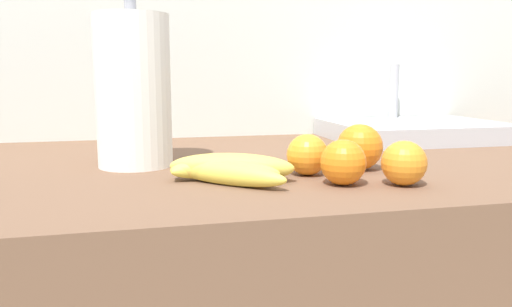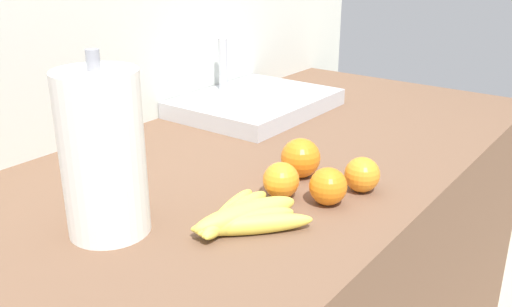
{
  "view_description": "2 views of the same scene",
  "coord_description": "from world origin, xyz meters",
  "px_view_note": "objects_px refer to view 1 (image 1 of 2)",
  "views": [
    {
      "loc": [
        -0.28,
        -0.89,
        1.07
      ],
      "look_at": [
        -0.11,
        -0.16,
        0.95
      ],
      "focal_mm": 35.27,
      "sensor_mm": 36.0,
      "label": 1
    },
    {
      "loc": [
        -0.78,
        -0.66,
        1.34
      ],
      "look_at": [
        -0.05,
        -0.11,
        0.99
      ],
      "focal_mm": 39.37,
      "sensor_mm": 36.0,
      "label": 2
    }
  ],
  "objects_px": {
    "orange_center": "(360,147)",
    "paper_towel_roll": "(133,91)",
    "banana_bunch": "(228,169)",
    "orange_far_right": "(404,163)",
    "orange_back_right": "(307,155)",
    "orange_front": "(343,162)",
    "sink_basin": "(414,130)"
  },
  "relations": [
    {
      "from": "paper_towel_roll",
      "to": "orange_center",
      "type": "bearing_deg",
      "value": -18.91
    },
    {
      "from": "orange_far_right",
      "to": "orange_back_right",
      "type": "height_order",
      "value": "same"
    },
    {
      "from": "orange_far_right",
      "to": "sink_basin",
      "type": "relative_size",
      "value": 0.16
    },
    {
      "from": "sink_basin",
      "to": "paper_towel_roll",
      "type": "bearing_deg",
      "value": -162.31
    },
    {
      "from": "orange_back_right",
      "to": "sink_basin",
      "type": "bearing_deg",
      "value": 41.72
    },
    {
      "from": "orange_center",
      "to": "orange_back_right",
      "type": "relative_size",
      "value": 1.17
    },
    {
      "from": "banana_bunch",
      "to": "orange_back_right",
      "type": "distance_m",
      "value": 0.13
    },
    {
      "from": "sink_basin",
      "to": "banana_bunch",
      "type": "bearing_deg",
      "value": -144.96
    },
    {
      "from": "orange_far_right",
      "to": "orange_back_right",
      "type": "distance_m",
      "value": 0.15
    },
    {
      "from": "orange_center",
      "to": "paper_towel_roll",
      "type": "xyz_separation_m",
      "value": [
        -0.36,
        0.12,
        0.09
      ]
    },
    {
      "from": "orange_back_right",
      "to": "orange_front",
      "type": "xyz_separation_m",
      "value": [
        0.03,
        -0.08,
        0.0
      ]
    },
    {
      "from": "orange_center",
      "to": "orange_front",
      "type": "xyz_separation_m",
      "value": [
        -0.07,
        -0.1,
        -0.01
      ]
    },
    {
      "from": "orange_far_right",
      "to": "orange_center",
      "type": "height_order",
      "value": "orange_center"
    },
    {
      "from": "orange_far_right",
      "to": "orange_front",
      "type": "height_order",
      "value": "orange_front"
    },
    {
      "from": "orange_far_right",
      "to": "sink_basin",
      "type": "height_order",
      "value": "sink_basin"
    },
    {
      "from": "banana_bunch",
      "to": "orange_back_right",
      "type": "height_order",
      "value": "orange_back_right"
    },
    {
      "from": "sink_basin",
      "to": "orange_center",
      "type": "bearing_deg",
      "value": -132.04
    },
    {
      "from": "orange_far_right",
      "to": "orange_center",
      "type": "bearing_deg",
      "value": 94.47
    },
    {
      "from": "orange_front",
      "to": "orange_back_right",
      "type": "bearing_deg",
      "value": 107.91
    },
    {
      "from": "orange_back_right",
      "to": "paper_towel_roll",
      "type": "relative_size",
      "value": 0.23
    },
    {
      "from": "orange_front",
      "to": "orange_far_right",
      "type": "bearing_deg",
      "value": -15.24
    },
    {
      "from": "orange_center",
      "to": "paper_towel_roll",
      "type": "relative_size",
      "value": 0.27
    },
    {
      "from": "orange_far_right",
      "to": "orange_back_right",
      "type": "xyz_separation_m",
      "value": [
        -0.11,
        0.1,
        0.0
      ]
    },
    {
      "from": "banana_bunch",
      "to": "orange_center",
      "type": "distance_m",
      "value": 0.23
    },
    {
      "from": "banana_bunch",
      "to": "orange_center",
      "type": "xyz_separation_m",
      "value": [
        0.23,
        0.04,
        0.02
      ]
    },
    {
      "from": "banana_bunch",
      "to": "paper_towel_roll",
      "type": "distance_m",
      "value": 0.24
    },
    {
      "from": "banana_bunch",
      "to": "sink_basin",
      "type": "relative_size",
      "value": 0.47
    },
    {
      "from": "orange_far_right",
      "to": "paper_towel_roll",
      "type": "distance_m",
      "value": 0.46
    },
    {
      "from": "orange_front",
      "to": "paper_towel_roll",
      "type": "relative_size",
      "value": 0.23
    },
    {
      "from": "orange_center",
      "to": "paper_towel_roll",
      "type": "distance_m",
      "value": 0.4
    },
    {
      "from": "orange_back_right",
      "to": "sink_basin",
      "type": "height_order",
      "value": "sink_basin"
    },
    {
      "from": "orange_center",
      "to": "orange_back_right",
      "type": "bearing_deg",
      "value": -167.07
    }
  ]
}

